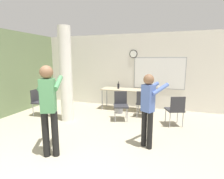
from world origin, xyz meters
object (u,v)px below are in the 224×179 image
(chair_by_left_wall, at_px, (39,100))
(person_playing_side, at_px, (149,105))
(chair_mid_room, at_px, (176,108))
(chair_table_front, at_px, (121,103))
(person_playing_front, at_px, (49,104))
(folding_table, at_px, (126,91))
(bottle_on_table, at_px, (118,86))
(chair_table_right, at_px, (143,102))

(chair_by_left_wall, height_order, person_playing_side, person_playing_side)
(chair_mid_room, height_order, chair_by_left_wall, same)
(chair_table_front, distance_m, person_playing_front, 2.57)
(chair_mid_room, xyz_separation_m, chair_table_front, (-1.59, 0.05, 0.00))
(person_playing_front, bearing_deg, folding_table, 79.99)
(folding_table, relative_size, chair_by_left_wall, 2.07)
(bottle_on_table, xyz_separation_m, chair_table_front, (0.41, -1.12, -0.37))
(bottle_on_table, height_order, person_playing_front, person_playing_front)
(person_playing_front, bearing_deg, chair_table_right, 64.58)
(chair_table_right, relative_size, person_playing_side, 0.55)
(chair_table_front, bearing_deg, person_playing_front, -106.82)
(chair_table_right, height_order, chair_by_left_wall, same)
(chair_mid_room, height_order, person_playing_front, person_playing_front)
(folding_table, height_order, bottle_on_table, bottle_on_table)
(folding_table, relative_size, person_playing_front, 1.03)
(chair_mid_room, height_order, person_playing_side, person_playing_side)
(chair_table_front, bearing_deg, chair_by_left_wall, -170.36)
(chair_mid_room, bearing_deg, person_playing_front, -134.44)
(chair_table_front, height_order, person_playing_front, person_playing_front)
(chair_by_left_wall, bearing_deg, chair_table_front, 9.64)
(person_playing_side, bearing_deg, chair_table_front, 124.26)
(chair_by_left_wall, height_order, person_playing_front, person_playing_front)
(person_playing_side, bearing_deg, chair_by_left_wall, 164.60)
(bottle_on_table, bearing_deg, chair_table_front, -69.95)
(chair_table_front, bearing_deg, bottle_on_table, 110.05)
(bottle_on_table, xyz_separation_m, chair_by_left_wall, (-2.29, -1.58, -0.37))
(chair_mid_room, bearing_deg, chair_table_right, 153.15)
(folding_table, relative_size, bottle_on_table, 6.67)
(folding_table, distance_m, chair_table_front, 1.11)
(folding_table, relative_size, chair_mid_room, 2.07)
(chair_by_left_wall, bearing_deg, person_playing_front, -44.70)
(chair_mid_room, height_order, chair_table_right, same)
(chair_table_right, distance_m, chair_table_front, 0.77)
(chair_mid_room, relative_size, chair_by_left_wall, 1.00)
(person_playing_side, bearing_deg, person_playing_front, -151.83)
(person_playing_side, bearing_deg, bottle_on_table, 118.59)
(folding_table, height_order, chair_by_left_wall, chair_by_left_wall)
(chair_mid_room, bearing_deg, folding_table, 146.31)
(folding_table, xyz_separation_m, chair_table_right, (0.74, -0.65, -0.21))
(chair_mid_room, xyz_separation_m, person_playing_side, (-0.58, -1.43, 0.41))
(chair_table_right, xyz_separation_m, person_playing_front, (-1.36, -2.85, 0.52))
(chair_by_left_wall, distance_m, person_playing_side, 3.87)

